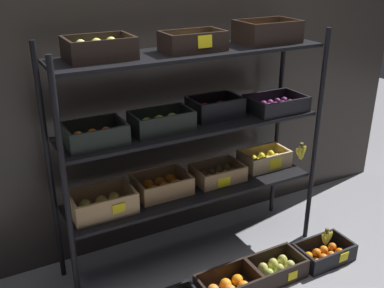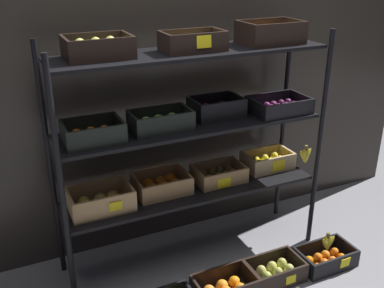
{
  "view_description": "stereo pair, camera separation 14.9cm",
  "coord_description": "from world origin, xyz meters",
  "views": [
    {
      "loc": [
        -1.21,
        -2.26,
        1.91
      ],
      "look_at": [
        0.0,
        0.0,
        0.82
      ],
      "focal_mm": 42.21,
      "sensor_mm": 36.0,
      "label": 1
    },
    {
      "loc": [
        -1.08,
        -2.33,
        1.91
      ],
      "look_at": [
        0.0,
        0.0,
        0.82
      ],
      "focal_mm": 42.21,
      "sensor_mm": 36.0,
      "label": 2
    }
  ],
  "objects": [
    {
      "name": "display_rack",
      "position": [
        -0.0,
        0.01,
        0.95
      ],
      "size": [
        1.78,
        0.44,
        1.54
      ],
      "color": "black",
      "rests_on": "ground_plane"
    },
    {
      "name": "crate_ground_rightmost_tangerine",
      "position": [
        0.76,
        -0.47,
        0.04
      ],
      "size": [
        0.38,
        0.24,
        0.12
      ],
      "color": "black",
      "rests_on": "ground_plane"
    },
    {
      "name": "banana_bunch_loose",
      "position": [
        0.75,
        -0.48,
        0.18
      ],
      "size": [
        0.12,
        0.05,
        0.13
      ],
      "color": "brown",
      "rests_on": "crate_ground_rightmost_tangerine"
    },
    {
      "name": "crate_ground_pear",
      "position": [
        0.37,
        -0.45,
        0.05
      ],
      "size": [
        0.35,
        0.23,
        0.13
      ],
      "color": "black",
      "rests_on": "ground_plane"
    },
    {
      "name": "ground_plane",
      "position": [
        0.0,
        0.0,
        0.0
      ],
      "size": [
        10.0,
        10.0,
        0.0
      ],
      "primitive_type": "plane",
      "color": "gray"
    },
    {
      "name": "storefront_wall",
      "position": [
        0.0,
        0.4,
        1.19
      ],
      "size": [
        4.06,
        0.12,
        2.37
      ],
      "primitive_type": "cube",
      "color": "#2D2823",
      "rests_on": "ground_plane"
    }
  ]
}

